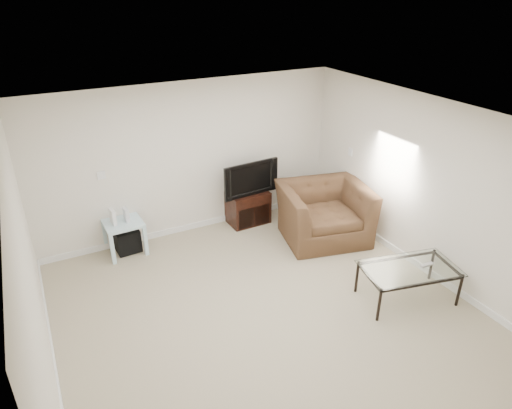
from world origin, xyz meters
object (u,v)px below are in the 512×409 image
subwoofer (127,240)px  side_table (125,237)px  recliner (325,204)px  television (248,177)px  tv_stand (248,207)px  coffee_table (407,283)px

subwoofer → side_table: bearing=-144.2°
subwoofer → recliner: size_ratio=0.26×
subwoofer → television: bearing=-1.4°
television → side_table: 2.21m
tv_stand → side_table: tv_stand is taller
tv_stand → recliner: 1.39m
recliner → coffee_table: recliner is taller
tv_stand → recliner: bearing=-51.5°
subwoofer → tv_stand: bearing=-0.6°
television → coffee_table: size_ratio=0.76×
tv_stand → side_table: (-2.13, 0.00, -0.02)m
television → subwoofer: size_ratio=2.62×
television → coffee_table: 3.07m
side_table → coffee_table: side_table is taller
side_table → television: bearing=-0.8°
subwoofer → coffee_table: size_ratio=0.29×
subwoofer → coffee_table: (3.00, -2.92, 0.05)m
side_table → subwoofer: 0.09m
tv_stand → television: television is taller
subwoofer → recliner: bearing=-19.7°
television → tv_stand: bearing=86.8°
subwoofer → coffee_table: coffee_table is taller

